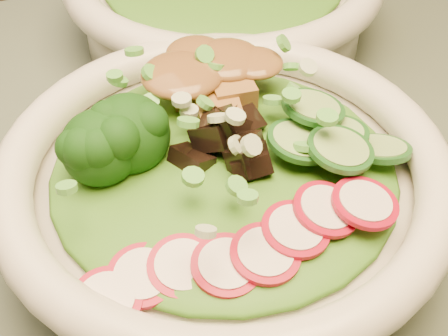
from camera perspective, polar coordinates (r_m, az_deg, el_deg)
name	(u,v)px	position (r m, az deg, el deg)	size (l,w,h in m)	color
dining_table	(404,266)	(0.59, 16.10, -8.60)	(1.20, 0.80, 0.75)	black
salad_bowl	(224,191)	(0.41, 0.00, -2.12)	(0.29, 0.29, 0.08)	silver
lettuce_bed	(224,167)	(0.40, 0.00, 0.10)	(0.22, 0.22, 0.03)	#2E6014
broccoli_florets	(114,166)	(0.38, -10.02, 0.17)	(0.09, 0.08, 0.05)	black
radish_slices	(260,247)	(0.35, 3.35, -7.22)	(0.12, 0.04, 0.02)	maroon
cucumber_slices	(332,135)	(0.40, 9.86, 2.98)	(0.08, 0.08, 0.04)	#95C16B
mushroom_heap	(219,135)	(0.40, -0.45, 3.05)	(0.08, 0.08, 0.04)	black
tofu_cubes	(203,87)	(0.44, -1.89, 7.42)	(0.10, 0.07, 0.04)	brown
peanut_sauce	(203,70)	(0.43, -1.93, 8.94)	(0.08, 0.06, 0.02)	brown
scallion_garnish	(224,135)	(0.38, 0.00, 3.04)	(0.21, 0.21, 0.03)	#56B03E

